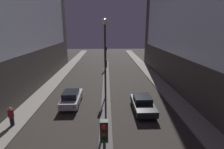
{
  "coord_description": "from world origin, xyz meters",
  "views": [
    {
      "loc": [
        0.13,
        -2.32,
        7.87
      ],
      "look_at": [
        0.79,
        19.7,
        1.99
      ],
      "focal_mm": 28.0,
      "sensor_mm": 36.0,
      "label": 1
    }
  ],
  "objects_px": {
    "car_left_lane": "(72,98)",
    "car_right_lane": "(143,103)",
    "traffic_light_near": "(104,146)",
    "street_lamp": "(105,61)",
    "traffic_light_mid": "(106,69)",
    "pedestrian_on_left_sidewalk": "(11,116)",
    "traffic_light_far": "(106,52)"
  },
  "relations": [
    {
      "from": "car_left_lane",
      "to": "traffic_light_near",
      "type": "bearing_deg",
      "value": -72.07
    },
    {
      "from": "street_lamp",
      "to": "car_right_lane",
      "type": "bearing_deg",
      "value": 30.44
    },
    {
      "from": "traffic_light_near",
      "to": "street_lamp",
      "type": "height_order",
      "value": "street_lamp"
    },
    {
      "from": "traffic_light_near",
      "to": "car_left_lane",
      "type": "distance_m",
      "value": 12.02
    },
    {
      "from": "street_lamp",
      "to": "car_left_lane",
      "type": "xyz_separation_m",
      "value": [
        -3.62,
        3.69,
        -4.61
      ]
    },
    {
      "from": "traffic_light_mid",
      "to": "traffic_light_far",
      "type": "relative_size",
      "value": 1.0
    },
    {
      "from": "traffic_light_near",
      "to": "pedestrian_on_left_sidewalk",
      "type": "xyz_separation_m",
      "value": [
        -7.67,
        7.0,
        -2.3
      ]
    },
    {
      "from": "traffic_light_far",
      "to": "pedestrian_on_left_sidewalk",
      "type": "distance_m",
      "value": 23.14
    },
    {
      "from": "street_lamp",
      "to": "pedestrian_on_left_sidewalk",
      "type": "distance_m",
      "value": 8.86
    },
    {
      "from": "traffic_light_mid",
      "to": "traffic_light_far",
      "type": "bearing_deg",
      "value": 90.0
    },
    {
      "from": "traffic_light_mid",
      "to": "car_left_lane",
      "type": "bearing_deg",
      "value": -147.21
    },
    {
      "from": "pedestrian_on_left_sidewalk",
      "to": "traffic_light_mid",
      "type": "bearing_deg",
      "value": 40.36
    },
    {
      "from": "traffic_light_far",
      "to": "car_right_lane",
      "type": "xyz_separation_m",
      "value": [
        3.62,
        -19.09,
        -2.55
      ]
    },
    {
      "from": "car_left_lane",
      "to": "pedestrian_on_left_sidewalk",
      "type": "bearing_deg",
      "value": -134.06
    },
    {
      "from": "car_left_lane",
      "to": "pedestrian_on_left_sidewalk",
      "type": "xyz_separation_m",
      "value": [
        -4.05,
        -4.18,
        0.19
      ]
    },
    {
      "from": "street_lamp",
      "to": "car_right_lane",
      "type": "distance_m",
      "value": 6.27
    },
    {
      "from": "traffic_light_near",
      "to": "traffic_light_mid",
      "type": "height_order",
      "value": "same"
    },
    {
      "from": "traffic_light_mid",
      "to": "pedestrian_on_left_sidewalk",
      "type": "xyz_separation_m",
      "value": [
        -7.67,
        -6.51,
        -2.3
      ]
    },
    {
      "from": "traffic_light_mid",
      "to": "pedestrian_on_left_sidewalk",
      "type": "bearing_deg",
      "value": -139.64
    },
    {
      "from": "traffic_light_near",
      "to": "traffic_light_far",
      "type": "height_order",
      "value": "same"
    },
    {
      "from": "street_lamp",
      "to": "pedestrian_on_left_sidewalk",
      "type": "height_order",
      "value": "street_lamp"
    },
    {
      "from": "car_left_lane",
      "to": "car_right_lane",
      "type": "relative_size",
      "value": 1.0
    },
    {
      "from": "traffic_light_mid",
      "to": "car_left_lane",
      "type": "relative_size",
      "value": 0.96
    },
    {
      "from": "traffic_light_mid",
      "to": "street_lamp",
      "type": "relative_size",
      "value": 0.51
    },
    {
      "from": "traffic_light_near",
      "to": "street_lamp",
      "type": "distance_m",
      "value": 7.79
    },
    {
      "from": "car_left_lane",
      "to": "pedestrian_on_left_sidewalk",
      "type": "distance_m",
      "value": 5.83
    },
    {
      "from": "traffic_light_mid",
      "to": "street_lamp",
      "type": "bearing_deg",
      "value": -90.0
    },
    {
      "from": "car_left_lane",
      "to": "street_lamp",
      "type": "bearing_deg",
      "value": -45.53
    },
    {
      "from": "traffic_light_near",
      "to": "traffic_light_mid",
      "type": "xyz_separation_m",
      "value": [
        0.0,
        13.51,
        0.0
      ]
    },
    {
      "from": "car_right_lane",
      "to": "pedestrian_on_left_sidewalk",
      "type": "bearing_deg",
      "value": -166.91
    },
    {
      "from": "car_right_lane",
      "to": "car_left_lane",
      "type": "bearing_deg",
      "value": 167.84
    },
    {
      "from": "car_right_lane",
      "to": "pedestrian_on_left_sidewalk",
      "type": "relative_size",
      "value": 2.76
    }
  ]
}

